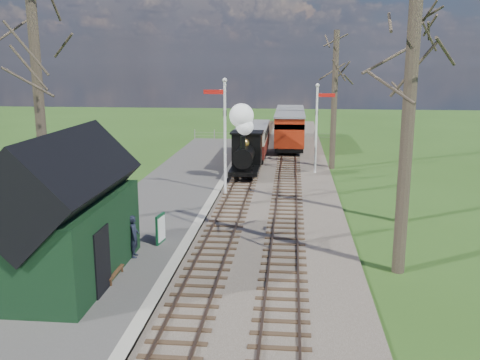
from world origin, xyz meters
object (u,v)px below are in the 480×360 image
object	(u,v)px
red_carriage_a	(290,131)
sign_board	(161,229)
coach	(253,140)
semaphore_near	(224,128)
semaphore_far	(318,122)
bench	(109,268)
person	(134,236)
red_carriage_b	(290,123)
station_shed	(65,216)
locomotive	(245,145)

from	to	relation	value
red_carriage_a	sign_board	world-z (taller)	red_carriage_a
coach	semaphore_near	bearing A→B (deg)	-94.26
semaphore_near	red_carriage_a	xyz separation A→B (m)	(3.37, 14.41, -1.94)
semaphore_far	bench	xyz separation A→B (m)	(-7.34, -17.97, -2.80)
semaphore_near	person	xyz separation A→B (m)	(-1.96, -9.97, -2.65)
red_carriage_b	bench	world-z (taller)	red_carriage_b
coach	bench	distance (m)	22.52
station_shed	semaphore_far	bearing A→B (deg)	64.28
station_shed	bench	world-z (taller)	station_shed
semaphore_far	bench	distance (m)	19.61
red_carriage_a	sign_board	size ratio (longest dim) A/B	5.10
station_shed	person	bearing A→B (deg)	52.36
semaphore_far	semaphore_near	bearing A→B (deg)	-130.60
station_shed	semaphore_near	bearing A→B (deg)	73.62
red_carriage_a	sign_board	bearing A→B (deg)	-101.74
coach	person	size ratio (longest dim) A/B	4.69
station_shed	bench	xyz separation A→B (m)	(1.33, 0.03, -1.71)
sign_board	person	size ratio (longest dim) A/B	0.74
locomotive	person	size ratio (longest dim) A/B	2.93
coach	red_carriage_a	bearing A→B (deg)	57.42
coach	red_carriage_b	distance (m)	9.92
station_shed	red_carriage_a	xyz separation A→B (m)	(6.90, 26.41, -0.59)
station_shed	bench	bearing A→B (deg)	1.36
semaphore_far	coach	distance (m)	6.43
sign_board	locomotive	bearing A→B (deg)	80.46
semaphore_near	locomotive	world-z (taller)	semaphore_near
coach	bench	bearing A→B (deg)	-97.57
red_carriage_a	bench	size ratio (longest dim) A/B	4.39
semaphore_far	locomotive	size ratio (longest dim) A/B	1.27
locomotive	person	xyz separation A→B (m)	(-2.72, -14.24, -1.11)
semaphore_far	station_shed	bearing A→B (deg)	-115.72
semaphore_near	coach	world-z (taller)	semaphore_near
station_shed	red_carriage_a	bearing A→B (deg)	75.36
red_carriage_a	semaphore_near	bearing A→B (deg)	-103.16
sign_board	coach	bearing A→B (deg)	83.48
red_carriage_a	sign_board	distance (m)	23.34
red_carriage_a	bench	bearing A→B (deg)	-101.91
station_shed	red_carriage_a	distance (m)	27.30
red_carriage_a	coach	bearing A→B (deg)	-122.58
locomotive	person	bearing A→B (deg)	-100.81
red_carriage_a	red_carriage_b	xyz separation A→B (m)	(0.00, 5.50, 0.00)
sign_board	bench	bearing A→B (deg)	-103.00
semaphore_near	bench	bearing A→B (deg)	-100.39
station_shed	bench	distance (m)	2.17
semaphore_far	locomotive	xyz separation A→B (m)	(-4.39, -1.73, -1.27)
locomotive	red_carriage_a	distance (m)	10.47
red_carriage_a	red_carriage_b	distance (m)	5.50
station_shed	semaphore_near	world-z (taller)	semaphore_near
red_carriage_a	red_carriage_b	bearing A→B (deg)	90.00
red_carriage_b	station_shed	bearing A→B (deg)	-102.20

